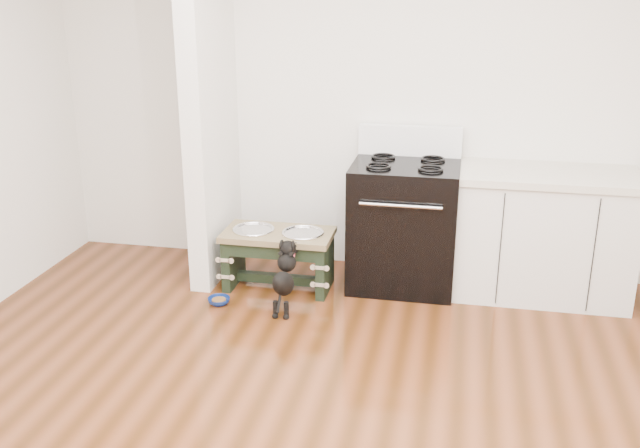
% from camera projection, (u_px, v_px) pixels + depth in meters
% --- Properties ---
extents(room_shell, '(5.00, 5.00, 5.00)m').
position_uv_depth(room_shell, '(304.00, 124.00, 2.87)').
color(room_shell, silver).
rests_on(room_shell, ground).
extents(partition_wall, '(0.15, 0.80, 2.70)m').
position_uv_depth(partition_wall, '(210.00, 98.00, 5.13)').
color(partition_wall, silver).
rests_on(partition_wall, ground).
extents(oven_range, '(0.76, 0.69, 1.14)m').
position_uv_depth(oven_range, '(404.00, 223.00, 5.20)').
color(oven_range, black).
rests_on(oven_range, ground).
extents(cabinet_run, '(1.24, 0.64, 0.91)m').
position_uv_depth(cabinet_run, '(542.00, 234.00, 5.04)').
color(cabinet_run, silver).
rests_on(cabinet_run, ground).
extents(dog_feeder, '(0.79, 0.42, 0.45)m').
position_uv_depth(dog_feeder, '(278.00, 248.00, 5.18)').
color(dog_feeder, black).
rests_on(dog_feeder, ground).
extents(puppy, '(0.14, 0.41, 0.48)m').
position_uv_depth(puppy, '(285.00, 275.00, 4.83)').
color(puppy, black).
rests_on(puppy, ground).
extents(floor_bowl, '(0.18, 0.18, 0.05)m').
position_uv_depth(floor_bowl, '(219.00, 301.00, 5.00)').
color(floor_bowl, navy).
rests_on(floor_bowl, ground).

